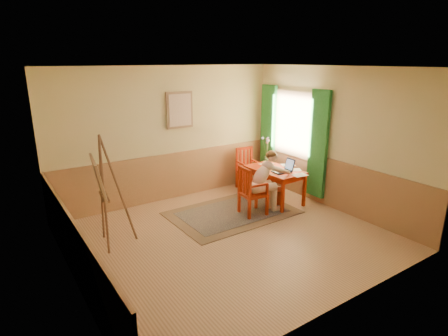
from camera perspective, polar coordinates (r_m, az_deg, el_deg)
room at (r=5.89m, az=0.96°, el=1.62°), size 5.04×4.54×2.84m
wainscot at (r=6.80m, az=-2.91°, el=-4.29°), size 5.00×4.50×1.00m
window at (r=8.24m, az=10.50°, el=5.27°), size 0.12×2.01×2.20m
wall_portrait at (r=7.78m, az=-6.88°, el=8.92°), size 0.60×0.05×0.76m
rug at (r=7.31m, az=1.32°, el=-6.90°), size 2.42×1.63×0.02m
table at (r=7.74m, az=7.87°, el=-0.79°), size 0.78×1.24×0.72m
chair_left at (r=7.07m, az=4.20°, el=-3.61°), size 0.49×0.47×0.98m
chair_back at (r=8.54m, az=3.58°, el=-0.08°), size 0.49×0.50×0.96m
figure at (r=7.16m, az=6.31°, el=-1.73°), size 0.93×0.43×1.24m
laptop at (r=7.55m, az=9.35°, el=-0.18°), size 0.43×0.28×0.26m
papers at (r=7.80m, az=9.67°, el=-0.03°), size 0.67×1.22×0.00m
vase at (r=8.09m, az=6.59°, el=2.62°), size 0.23×0.29×0.58m
wastebasket at (r=7.80m, az=8.24°, el=-4.34°), size 0.38×0.38×0.32m
easel at (r=6.02m, az=-18.52°, el=-2.05°), size 0.66×0.82×1.83m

